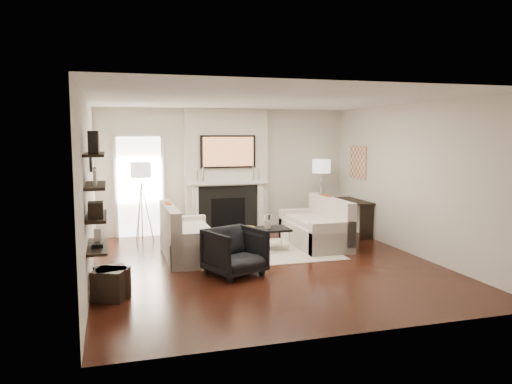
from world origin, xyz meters
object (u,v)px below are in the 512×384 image
object	(u,v)px
coffee_table	(260,230)
armchair	(235,249)
loveseat_right_base	(315,235)
ottoman_near	(111,282)
lamp_left_shade	(141,170)
lamp_right_shade	(321,166)
loveseat_left_base	(190,245)

from	to	relation	value
coffee_table	armchair	world-z (taller)	armchair
loveseat_right_base	ottoman_near	size ratio (longest dim) A/B	4.50
coffee_table	armchair	size ratio (longest dim) A/B	1.38
armchair	ottoman_near	world-z (taller)	armchair
lamp_left_shade	lamp_right_shade	size ratio (longest dim) A/B	1.00
lamp_right_shade	ottoman_near	xyz separation A→B (m)	(-4.52, -3.43, -1.25)
armchair	lamp_left_shade	distance (m)	3.24
lamp_left_shade	lamp_right_shade	world-z (taller)	same
lamp_right_shade	coffee_table	bearing A→B (deg)	-141.72
loveseat_left_base	armchair	size ratio (longest dim) A/B	2.26
loveseat_right_base	lamp_left_shade	bearing A→B (deg)	158.15
lamp_left_shade	armchair	bearing A→B (deg)	-66.61
loveseat_right_base	ottoman_near	xyz separation A→B (m)	(-3.81, -2.10, -0.01)
armchair	ottoman_near	bearing A→B (deg)	175.14
coffee_table	lamp_right_shade	xyz separation A→B (m)	(1.87, 1.48, 1.05)
loveseat_right_base	coffee_table	distance (m)	1.18
lamp_left_shade	lamp_right_shade	bearing A→B (deg)	0.79
coffee_table	ottoman_near	distance (m)	3.30
loveseat_left_base	lamp_left_shade	bearing A→B (deg)	115.36
lamp_right_shade	loveseat_right_base	bearing A→B (deg)	-118.10
loveseat_left_base	loveseat_right_base	xyz separation A→B (m)	(2.47, 0.24, 0.00)
coffee_table	lamp_left_shade	world-z (taller)	lamp_left_shade
coffee_table	ottoman_near	xyz separation A→B (m)	(-2.65, -1.95, -0.20)
loveseat_left_base	loveseat_right_base	size ratio (longest dim) A/B	1.00
loveseat_left_base	coffee_table	size ratio (longest dim) A/B	1.64
loveseat_left_base	coffee_table	world-z (taller)	same
loveseat_right_base	coffee_table	xyz separation A→B (m)	(-1.16, -0.14, 0.19)
loveseat_right_base	armchair	distance (m)	2.51
lamp_left_shade	ottoman_near	distance (m)	3.65
loveseat_right_base	lamp_right_shade	distance (m)	1.95
ottoman_near	coffee_table	bearing A→B (deg)	36.40
loveseat_left_base	lamp_right_shade	size ratio (longest dim) A/B	4.50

